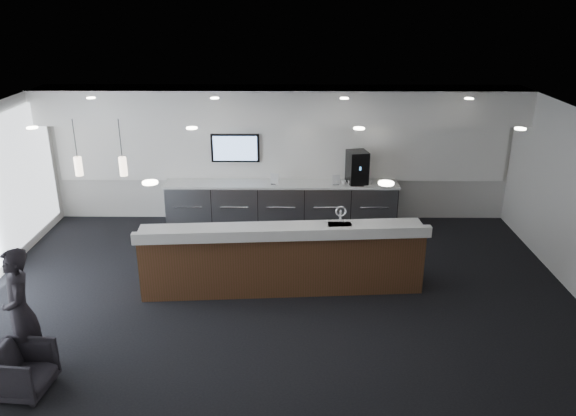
{
  "coord_description": "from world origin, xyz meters",
  "views": [
    {
      "loc": [
        0.26,
        -7.91,
        4.75
      ],
      "look_at": [
        0.17,
        1.3,
        1.25
      ],
      "focal_mm": 35.0,
      "sensor_mm": 36.0,
      "label": 1
    }
  ],
  "objects_px": {
    "coffee_machine": "(357,167)",
    "lounge_guest": "(20,311)",
    "service_counter": "(283,258)",
    "armchair": "(22,370)"
  },
  "relations": [
    {
      "from": "armchair",
      "to": "lounge_guest",
      "type": "bearing_deg",
      "value": 22.5
    },
    {
      "from": "lounge_guest",
      "to": "armchair",
      "type": "bearing_deg",
      "value": -10.56
    },
    {
      "from": "service_counter",
      "to": "lounge_guest",
      "type": "bearing_deg",
      "value": -151.23
    },
    {
      "from": "coffee_machine",
      "to": "service_counter",
      "type": "bearing_deg",
      "value": -129.3
    },
    {
      "from": "service_counter",
      "to": "armchair",
      "type": "distance_m",
      "value": 4.25
    },
    {
      "from": "service_counter",
      "to": "armchair",
      "type": "height_order",
      "value": "service_counter"
    },
    {
      "from": "service_counter",
      "to": "lounge_guest",
      "type": "xyz_separation_m",
      "value": [
        -3.41,
        -2.21,
        0.3
      ]
    },
    {
      "from": "service_counter",
      "to": "coffee_machine",
      "type": "xyz_separation_m",
      "value": [
        1.55,
        2.98,
        0.72
      ]
    },
    {
      "from": "coffee_machine",
      "to": "lounge_guest",
      "type": "xyz_separation_m",
      "value": [
        -4.96,
        -5.19,
        -0.43
      ]
    },
    {
      "from": "coffee_machine",
      "to": "lounge_guest",
      "type": "bearing_deg",
      "value": -145.59
    }
  ]
}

